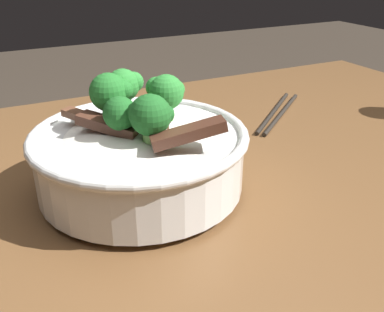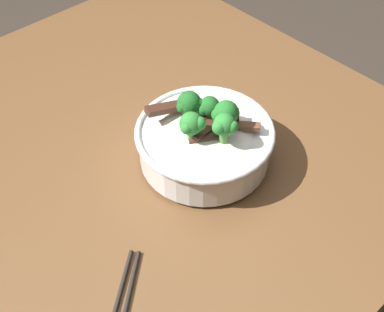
# 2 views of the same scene
# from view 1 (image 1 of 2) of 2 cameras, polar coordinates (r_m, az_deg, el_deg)

# --- Properties ---
(dining_table) EXTENTS (1.15, 1.04, 0.80)m
(dining_table) POSITION_cam_1_polar(r_m,az_deg,el_deg) (0.57, 11.74, -16.82)
(dining_table) COLOR brown
(dining_table) RESTS_ON ground
(rice_bowl) EXTENTS (0.25, 0.25, 0.14)m
(rice_bowl) POSITION_cam_1_polar(r_m,az_deg,el_deg) (0.51, -6.89, 0.75)
(rice_bowl) COLOR white
(rice_bowl) RESTS_ON dining_table
(chopsticks_pair) EXTENTS (0.18, 0.15, 0.01)m
(chopsticks_pair) POSITION_cam_1_polar(r_m,az_deg,el_deg) (0.79, 11.23, 5.65)
(chopsticks_pair) COLOR #28231E
(chopsticks_pair) RESTS_ON dining_table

